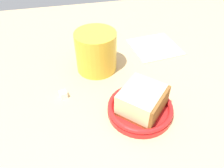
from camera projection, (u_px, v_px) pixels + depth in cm
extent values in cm
cube|color=tan|center=(136.00, 111.00, 47.25)|extent=(112.24, 112.24, 3.96)
cylinder|color=red|center=(139.00, 110.00, 43.96)|extent=(13.01, 13.01, 1.12)
torus|color=red|center=(140.00, 107.00, 43.25)|extent=(12.96, 12.96, 0.99)
cube|color=brown|center=(140.00, 107.00, 43.38)|extent=(10.85, 10.85, 0.60)
cube|color=beige|center=(141.00, 99.00, 41.76)|extent=(10.85, 10.85, 4.26)
cube|color=brown|center=(160.00, 107.00, 40.23)|extent=(6.24, 6.23, 4.26)
cylinder|color=gold|center=(96.00, 51.00, 52.04)|extent=(9.74, 9.74, 9.78)
cylinder|color=brown|center=(95.00, 37.00, 49.49)|extent=(8.57, 8.57, 0.40)
torus|color=gold|center=(94.00, 41.00, 55.63)|extent=(5.54, 1.56, 5.47)
cube|color=beige|center=(155.00, 47.00, 62.18)|extent=(13.65, 13.92, 0.60)
cube|color=white|center=(63.00, 94.00, 47.09)|extent=(1.77, 1.77, 1.47)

